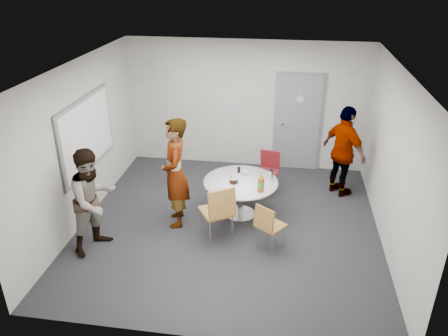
% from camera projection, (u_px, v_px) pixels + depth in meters
% --- Properties ---
extents(floor, '(5.00, 5.00, 0.00)m').
position_uv_depth(floor, '(229.00, 225.00, 7.49)').
color(floor, black).
rests_on(floor, ground).
extents(ceiling, '(5.00, 5.00, 0.00)m').
position_uv_depth(ceiling, '(230.00, 68.00, 6.31)').
color(ceiling, silver).
rests_on(ceiling, wall_back).
extents(wall_back, '(5.00, 0.00, 5.00)m').
position_uv_depth(wall_back, '(246.00, 105.00, 9.13)').
color(wall_back, '#AFACA6').
rests_on(wall_back, floor).
extents(wall_left, '(0.00, 5.00, 5.00)m').
position_uv_depth(wall_left, '(81.00, 144.00, 7.24)').
color(wall_left, '#AFACA6').
rests_on(wall_left, floor).
extents(wall_right, '(0.00, 5.00, 5.00)m').
position_uv_depth(wall_right, '(394.00, 163.00, 6.57)').
color(wall_right, '#AFACA6').
rests_on(wall_right, floor).
extents(wall_front, '(5.00, 0.00, 5.00)m').
position_uv_depth(wall_front, '(197.00, 246.00, 4.68)').
color(wall_front, '#AFACA6').
rests_on(wall_front, floor).
extents(door, '(1.02, 0.17, 2.12)m').
position_uv_depth(door, '(298.00, 123.00, 9.10)').
color(door, slate).
rests_on(door, wall_back).
extents(whiteboard, '(0.04, 1.90, 1.25)m').
position_uv_depth(whiteboard, '(87.00, 134.00, 7.37)').
color(whiteboard, gray).
rests_on(whiteboard, wall_left).
extents(table, '(1.28, 1.28, 0.99)m').
position_uv_depth(table, '(242.00, 186.00, 7.53)').
color(table, white).
rests_on(table, floor).
extents(chair_near_left, '(0.66, 0.68, 0.99)m').
position_uv_depth(chair_near_left, '(219.00, 209.00, 6.80)').
color(chair_near_left, brown).
rests_on(chair_near_left, floor).
extents(chair_near_right, '(0.53, 0.54, 0.79)m').
position_uv_depth(chair_near_right, '(268.00, 223.00, 6.66)').
color(chair_near_right, brown).
rests_on(chair_near_right, floor).
extents(chair_far, '(0.47, 0.50, 0.83)m').
position_uv_depth(chair_far, '(268.00, 168.00, 8.35)').
color(chair_far, maroon).
rests_on(chair_far, floor).
extents(person_main, '(0.61, 0.78, 1.89)m').
position_uv_depth(person_main, '(175.00, 173.00, 7.17)').
color(person_main, '#A5C6EA').
rests_on(person_main, floor).
extents(person_left, '(0.93, 1.01, 1.67)m').
position_uv_depth(person_left, '(93.00, 200.00, 6.58)').
color(person_left, white).
rests_on(person_left, floor).
extents(person_right, '(0.98, 1.07, 1.76)m').
position_uv_depth(person_right, '(344.00, 152.00, 8.11)').
color(person_right, black).
rests_on(person_right, floor).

